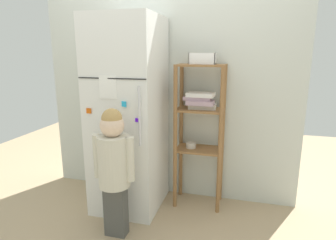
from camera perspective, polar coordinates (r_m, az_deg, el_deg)
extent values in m
plane|color=tan|center=(2.86, -2.04, -16.91)|extent=(6.00, 6.00, 0.00)
cube|color=silver|center=(2.83, -0.06, 6.92)|extent=(2.52, 0.03, 2.24)
cube|color=white|center=(2.64, -7.80, 0.82)|extent=(0.59, 0.63, 1.74)
cube|color=black|center=(2.30, -11.15, 8.06)|extent=(0.57, 0.01, 0.01)
cylinder|color=silver|center=(2.23, -5.66, 0.65)|extent=(0.02, 0.02, 0.47)
cube|color=white|center=(2.32, -11.79, 6.38)|extent=(0.15, 0.01, 0.18)
cube|color=#5A13F1|center=(2.27, -6.17, -0.02)|extent=(0.03, 0.02, 0.03)
cube|color=blue|center=(2.43, -8.32, -9.13)|extent=(0.04, 0.02, 0.04)
cube|color=#DC5A10|center=(2.44, -15.39, 1.75)|extent=(0.04, 0.01, 0.04)
cube|color=#AF1FD3|center=(2.33, -9.20, -0.93)|extent=(0.03, 0.02, 0.02)
cube|color=#24B2EF|center=(2.28, -8.71, 3.12)|extent=(0.04, 0.02, 0.04)
cube|color=yellow|center=(2.48, -10.40, -9.50)|extent=(0.03, 0.01, 0.03)
cube|color=#4B4C48|center=(2.44, -10.24, -17.11)|extent=(0.17, 0.11, 0.42)
cylinder|color=beige|center=(2.26, -10.67, -8.01)|extent=(0.24, 0.24, 0.40)
sphere|color=beige|center=(2.26, -10.09, -2.84)|extent=(0.11, 0.11, 0.11)
sphere|color=beige|center=(2.17, -11.00, -1.03)|extent=(0.18, 0.18, 0.18)
sphere|color=tan|center=(2.16, -11.05, 0.25)|extent=(0.15, 0.15, 0.15)
cylinder|color=beige|center=(2.31, -13.71, -6.91)|extent=(0.07, 0.07, 0.34)
cylinder|color=beige|center=(2.19, -7.54, -7.68)|extent=(0.07, 0.07, 0.34)
cylinder|color=olive|center=(2.61, 1.43, -3.86)|extent=(0.04, 0.04, 1.33)
cylinder|color=olive|center=(2.55, 10.27, -4.49)|extent=(0.04, 0.04, 1.33)
cylinder|color=olive|center=(2.84, 2.59, -2.44)|extent=(0.04, 0.04, 1.33)
cylinder|color=olive|center=(2.79, 10.71, -2.98)|extent=(0.04, 0.04, 1.33)
cube|color=olive|center=(2.58, 6.59, 10.71)|extent=(0.42, 0.26, 0.02)
cube|color=olive|center=(2.63, 6.36, 2.02)|extent=(0.42, 0.26, 0.02)
cube|color=olive|center=(2.73, 6.16, -5.79)|extent=(0.42, 0.26, 0.02)
cube|color=silver|center=(2.64, 6.82, 2.72)|extent=(0.25, 0.16, 0.04)
cube|color=#B293A3|center=(2.60, 6.42, 3.45)|extent=(0.24, 0.16, 0.04)
cube|color=#B293A3|center=(2.62, 5.84, 4.34)|extent=(0.24, 0.16, 0.03)
cube|color=white|center=(2.61, 6.49, 5.00)|extent=(0.25, 0.17, 0.04)
cylinder|color=beige|center=(2.73, 4.58, -5.00)|extent=(0.09, 0.09, 0.05)
cube|color=white|center=(2.58, 6.86, 10.98)|extent=(0.22, 0.14, 0.01)
cube|color=white|center=(2.51, 6.65, 11.94)|extent=(0.22, 0.01, 0.10)
cube|color=white|center=(2.65, 7.11, 12.00)|extent=(0.22, 0.01, 0.10)
cube|color=white|center=(2.60, 4.45, 12.04)|extent=(0.01, 0.14, 0.10)
cube|color=white|center=(2.57, 9.35, 11.89)|extent=(0.01, 0.14, 0.10)
sphere|color=#C03D25|center=(2.57, 6.08, 11.73)|extent=(0.06, 0.06, 0.06)
sphere|color=#C95A2B|center=(2.59, 7.54, 11.77)|extent=(0.07, 0.07, 0.07)
sphere|color=#AF1413|center=(2.56, 7.59, 11.76)|extent=(0.07, 0.07, 0.07)
sphere|color=orange|center=(2.60, 6.83, 11.97)|extent=(0.08, 0.08, 0.08)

